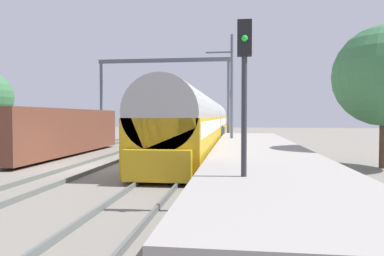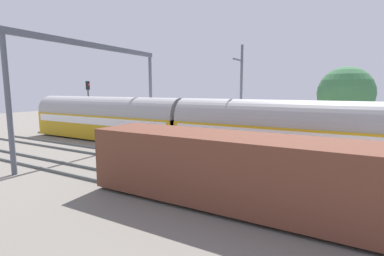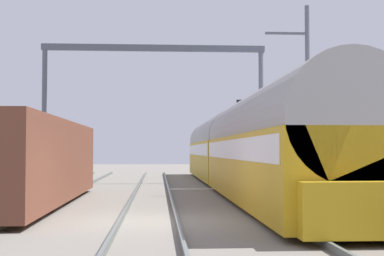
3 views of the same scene
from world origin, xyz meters
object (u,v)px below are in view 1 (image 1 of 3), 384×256
at_px(railway_signal_near, 244,89).
at_px(catenary_gantry, 163,82).
at_px(person_crossing, 223,132).
at_px(passenger_train, 202,122).
at_px(railway_signal_far, 229,107).
at_px(freight_car, 58,132).

xyz_separation_m(railway_signal_near, catenary_gantry, (-7.04, 23.93, 2.55)).
bearing_deg(person_crossing, catenary_gantry, -134.68).
distance_m(passenger_train, railway_signal_far, 12.94).
relative_size(railway_signal_far, catenary_gantry, 0.43).
bearing_deg(passenger_train, freight_car, -137.13).
bearing_deg(railway_signal_far, freight_car, -116.55).
relative_size(freight_car, catenary_gantry, 1.03).
height_order(railway_signal_far, catenary_gantry, catenary_gantry).
bearing_deg(freight_car, catenary_gantry, 71.36).
distance_m(person_crossing, catenary_gantry, 7.64).
bearing_deg(catenary_gantry, freight_car, -108.64).
bearing_deg(freight_car, person_crossing, 45.75).
bearing_deg(catenary_gantry, railway_signal_near, -73.62).
height_order(freight_car, railway_signal_near, railway_signal_near).
bearing_deg(freight_car, railway_signal_near, -46.24).
xyz_separation_m(railway_signal_far, catenary_gantry, (-6.05, -8.12, 2.15)).
distance_m(passenger_train, freight_car, 11.30).
bearing_deg(railway_signal_near, person_crossing, 93.59).
bearing_deg(person_crossing, freight_car, -67.78).
xyz_separation_m(freight_car, person_crossing, (9.81, 10.07, -0.44)).
relative_size(passenger_train, catenary_gantry, 2.59).
xyz_separation_m(passenger_train, railway_signal_near, (2.90, -19.34, 1.12)).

